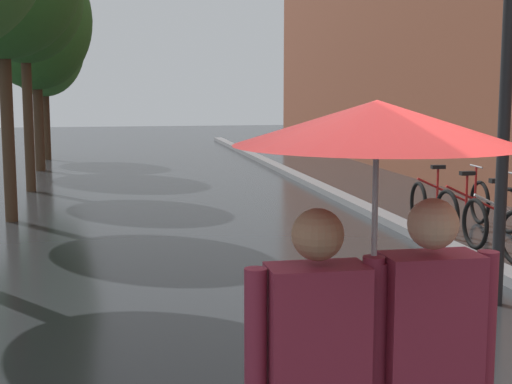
% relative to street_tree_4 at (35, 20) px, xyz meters
% --- Properties ---
extents(kerb_strip, '(0.30, 36.00, 0.12)m').
position_rel_street_tree_4_xyz_m(kerb_strip, '(6.21, -7.55, -3.82)').
color(kerb_strip, slate).
rests_on(kerb_strip, ground).
extents(street_tree_4, '(2.91, 2.91, 5.68)m').
position_rel_street_tree_4_xyz_m(street_tree_4, '(0.00, 0.00, 0.00)').
color(street_tree_4, '#473323').
rests_on(street_tree_4, ground).
extents(street_tree_5, '(2.44, 2.44, 5.00)m').
position_rel_street_tree_4_xyz_m(street_tree_5, '(-0.06, 3.10, -0.44)').
color(street_tree_5, '#473323').
rests_on(street_tree_5, ground).
extents(parked_bicycle_4, '(1.08, 0.70, 0.96)m').
position_rel_street_tree_4_xyz_m(parked_bicycle_4, '(7.14, -11.18, -3.51)').
color(parked_bicycle_4, black).
rests_on(parked_bicycle_4, ground).
extents(parked_bicycle_5, '(1.11, 0.75, 0.96)m').
position_rel_street_tree_4_xyz_m(parked_bicycle_5, '(7.15, -10.26, -3.51)').
color(parked_bicycle_5, black).
rests_on(parked_bicycle_5, ground).
extents(parked_bicycle_6, '(1.13, 0.77, 0.96)m').
position_rel_street_tree_4_xyz_m(parked_bicycle_6, '(7.10, -9.38, -3.51)').
color(parked_bicycle_6, black).
rests_on(parked_bicycle_6, ground).
extents(couple_under_umbrella, '(1.15, 1.15, 2.13)m').
position_rel_street_tree_4_xyz_m(couple_under_umbrella, '(2.85, -17.57, -2.45)').
color(couple_under_umbrella, '#2D2D33').
rests_on(couple_under_umbrella, ground).
extents(street_lamp_post, '(0.24, 0.24, 3.88)m').
position_rel_street_tree_4_xyz_m(street_lamp_post, '(5.61, -13.63, -1.59)').
color(street_lamp_post, black).
rests_on(street_lamp_post, ground).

